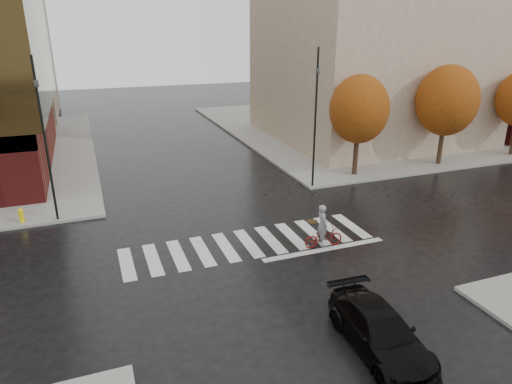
% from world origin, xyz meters
% --- Properties ---
extents(ground, '(120.00, 120.00, 0.00)m').
position_xyz_m(ground, '(0.00, 0.00, 0.00)').
color(ground, black).
rests_on(ground, ground).
extents(sidewalk_ne, '(30.00, 30.00, 0.15)m').
position_xyz_m(sidewalk_ne, '(21.00, 21.00, 0.07)').
color(sidewalk_ne, gray).
rests_on(sidewalk_ne, ground).
extents(crosswalk, '(12.00, 3.00, 0.01)m').
position_xyz_m(crosswalk, '(0.00, 0.50, 0.01)').
color(crosswalk, silver).
rests_on(crosswalk, ground).
extents(building_ne_tan, '(16.00, 16.00, 18.00)m').
position_xyz_m(building_ne_tan, '(17.00, 17.00, 9.15)').
color(building_ne_tan, tan).
rests_on(building_ne_tan, sidewalk_ne).
extents(tree_ne_a, '(3.80, 3.80, 6.50)m').
position_xyz_m(tree_ne_a, '(10.00, 7.40, 4.46)').
color(tree_ne_a, black).
rests_on(tree_ne_a, sidewalk_ne).
extents(tree_ne_b, '(4.20, 4.20, 6.89)m').
position_xyz_m(tree_ne_b, '(17.00, 7.40, 4.62)').
color(tree_ne_b, black).
rests_on(tree_ne_b, sidewalk_ne).
extents(sedan, '(2.09, 4.60, 1.31)m').
position_xyz_m(sedan, '(1.31, -7.82, 0.65)').
color(sedan, black).
rests_on(sedan, ground).
extents(cyclist, '(1.84, 0.74, 2.06)m').
position_xyz_m(cyclist, '(3.04, -1.00, 0.70)').
color(cyclist, maroon).
rests_on(cyclist, ground).
extents(traffic_light_nw, '(0.25, 0.23, 8.11)m').
position_xyz_m(traffic_light_nw, '(-8.34, 6.30, 4.87)').
color(traffic_light_nw, black).
rests_on(traffic_light_nw, sidewalk_nw).
extents(traffic_light_ne, '(0.23, 0.25, 8.22)m').
position_xyz_m(traffic_light_ne, '(6.30, 6.30, 4.95)').
color(traffic_light_ne, black).
rests_on(traffic_light_ne, sidewalk_ne).
extents(fire_hydrant, '(0.27, 0.27, 0.75)m').
position_xyz_m(fire_hydrant, '(-10.00, 6.50, 0.56)').
color(fire_hydrant, yellow).
rests_on(fire_hydrant, sidewalk_nw).
extents(manhole, '(0.74, 0.74, 0.01)m').
position_xyz_m(manhole, '(3.91, 1.69, 0.01)').
color(manhole, '#483619').
rests_on(manhole, ground).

